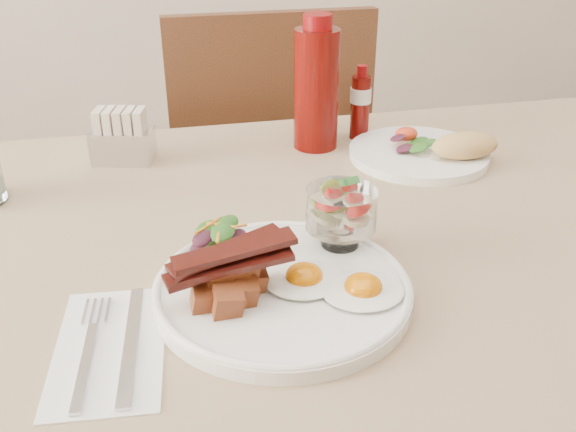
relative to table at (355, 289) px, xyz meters
name	(u,v)px	position (x,y,z in m)	size (l,w,h in m)	color
table	(355,289)	(0.00, 0.00, 0.00)	(1.33, 0.88, 0.75)	brown
chair_far	(264,181)	(0.00, 0.66, -0.14)	(0.42, 0.42, 0.93)	brown
main_plate	(282,290)	(-0.13, -0.12, 0.10)	(0.28, 0.28, 0.02)	white
fried_eggs	(333,283)	(-0.08, -0.14, 0.11)	(0.15, 0.12, 0.02)	white
bacon_potato_pile	(230,274)	(-0.18, -0.13, 0.13)	(0.14, 0.09, 0.06)	maroon
side_salad	(220,241)	(-0.18, -0.04, 0.12)	(0.08, 0.07, 0.04)	#204813
fruit_cup	(341,209)	(-0.04, -0.05, 0.15)	(0.08, 0.08, 0.08)	white
second_plate	(429,151)	(0.19, 0.20, 0.10)	(0.23, 0.22, 0.06)	white
ketchup_bottle	(316,87)	(0.02, 0.30, 0.19)	(0.09, 0.09, 0.22)	#520704
hot_sauce_bottle	(360,104)	(0.11, 0.32, 0.15)	(0.05, 0.05, 0.13)	#520704
sugar_caddy	(122,139)	(-0.29, 0.30, 0.13)	(0.10, 0.07, 0.09)	silver
napkin_cutlery	(111,347)	(-0.31, -0.17, 0.09)	(0.12, 0.20, 0.01)	white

